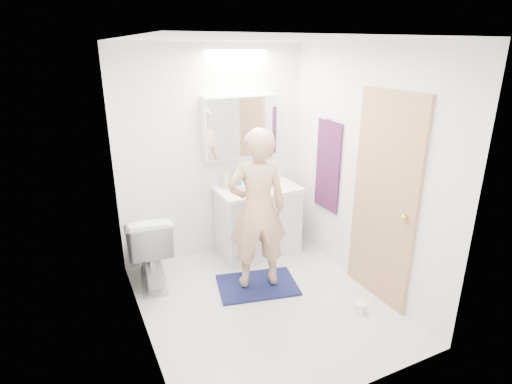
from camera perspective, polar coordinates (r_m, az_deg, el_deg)
floor at (r=4.11m, az=0.92°, el=-15.14°), size 2.50×2.50×0.00m
ceiling at (r=3.38m, az=1.16°, el=20.62°), size 2.50×2.50×0.00m
wall_back at (r=4.67m, az=-5.93°, el=5.34°), size 2.50×0.00×2.50m
wall_front at (r=2.59m, az=13.66°, el=-7.02°), size 2.50×0.00×2.50m
wall_left at (r=3.25m, az=-16.59°, el=-1.78°), size 0.00×2.50×2.50m
wall_right at (r=4.16m, az=14.72°, el=3.02°), size 0.00×2.50×2.50m
vanity_cabinet at (r=4.84m, az=0.25°, el=-4.19°), size 0.90×0.55×0.78m
countertop at (r=4.69m, az=0.26°, el=0.40°), size 0.95×0.58×0.04m
sink_basin at (r=4.70m, az=0.10°, el=0.91°), size 0.36×0.36×0.03m
faucet at (r=4.84m, az=-0.89°, el=2.29°), size 0.02×0.02×0.16m
medicine_cabinet at (r=4.64m, az=-2.22°, el=9.15°), size 0.88×0.14×0.70m
mirror_panel at (r=4.58m, az=-1.83°, el=9.00°), size 0.84×0.01×0.66m
toilet at (r=4.37m, az=-14.65°, el=-7.45°), size 0.55×0.84×0.80m
bath_rug at (r=4.33m, az=0.19°, el=-12.88°), size 0.90×0.71×0.02m
person at (r=3.95m, az=0.20°, el=-2.50°), size 0.66×0.51×1.61m
door at (r=3.96m, az=17.48°, el=-1.13°), size 0.04×0.80×2.00m
door_knob at (r=3.75m, az=20.02°, el=-3.37°), size 0.06×0.06×0.06m
towel at (r=4.58m, az=10.01°, el=3.59°), size 0.02×0.42×1.00m
towel_hook at (r=4.46m, az=10.26°, el=10.00°), size 0.07×0.02×0.02m
soap_bottle_a at (r=4.65m, az=-4.23°, el=1.98°), size 0.10×0.10×0.24m
soap_bottle_b at (r=4.74m, az=-2.61°, el=1.99°), size 0.11×0.11×0.18m
toothbrush_cup at (r=4.92m, az=2.29°, el=2.15°), size 0.12×0.12×0.10m
toilet_paper_roll at (r=4.06m, az=14.32°, el=-15.38°), size 0.11×0.11×0.10m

